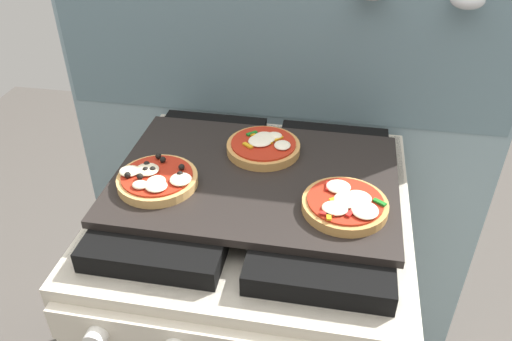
# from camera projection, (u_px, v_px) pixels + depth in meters

# --- Properties ---
(kitchen_backsplash) EXTENTS (1.10, 0.09, 1.55)m
(kitchen_backsplash) POSITION_uv_depth(u_px,v_px,m) (280.00, 143.00, 1.33)
(kitchen_backsplash) COLOR #7A939E
(kitchen_backsplash) RESTS_ON ground_plane
(stove) EXTENTS (0.60, 0.64, 0.90)m
(stove) POSITION_uv_depth(u_px,v_px,m) (256.00, 331.00, 1.25)
(stove) COLOR beige
(stove) RESTS_ON ground_plane
(baking_tray) EXTENTS (0.54, 0.38, 0.02)m
(baking_tray) POSITION_uv_depth(u_px,v_px,m) (256.00, 178.00, 0.99)
(baking_tray) COLOR black
(baking_tray) RESTS_ON stove
(pizza_left) EXTENTS (0.15, 0.15, 0.03)m
(pizza_left) POSITION_uv_depth(u_px,v_px,m) (157.00, 179.00, 0.95)
(pizza_left) COLOR tan
(pizza_left) RESTS_ON baking_tray
(pizza_right) EXTENTS (0.15, 0.15, 0.03)m
(pizza_right) POSITION_uv_depth(u_px,v_px,m) (346.00, 204.00, 0.89)
(pizza_right) COLOR #C18947
(pizza_right) RESTS_ON baking_tray
(pizza_center) EXTENTS (0.15, 0.15, 0.03)m
(pizza_center) POSITION_uv_depth(u_px,v_px,m) (264.00, 146.00, 1.05)
(pizza_center) COLOR #C18947
(pizza_center) RESTS_ON baking_tray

